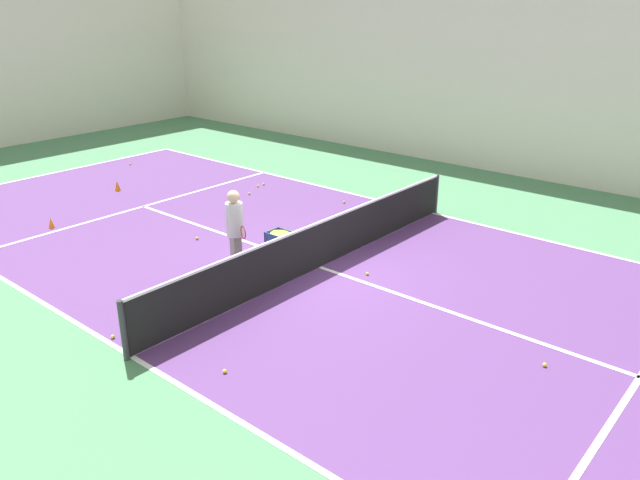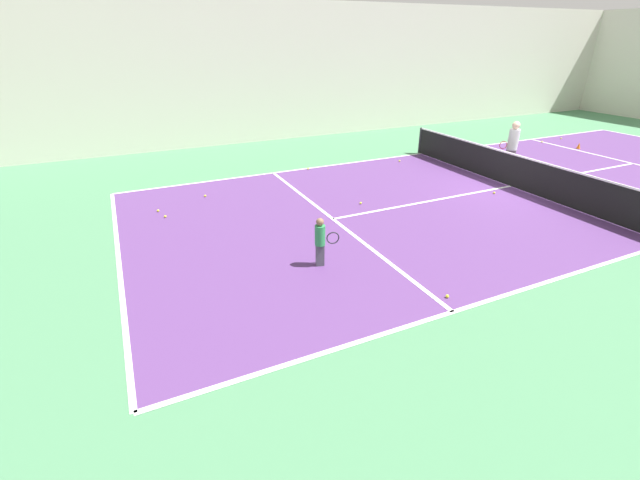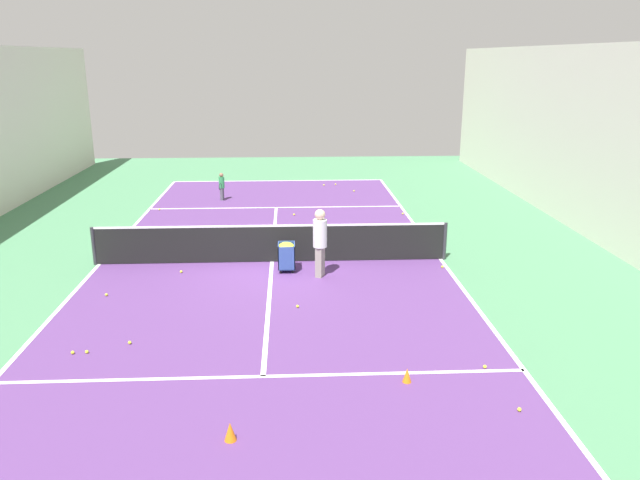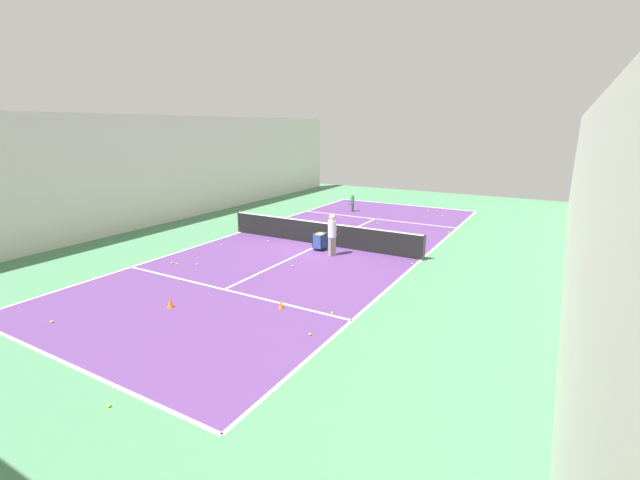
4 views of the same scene
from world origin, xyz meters
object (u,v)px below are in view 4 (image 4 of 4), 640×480
object	(u,v)px
player_near_baseline	(352,202)
training_cone_1	(281,304)
tennis_net	(320,233)
coach_at_net	(332,232)
ball_cart	(320,238)
training_cone_0	(170,303)

from	to	relation	value
player_near_baseline	training_cone_1	xyz separation A→B (m)	(-4.81, 15.04, -0.50)
tennis_net	coach_at_net	xyz separation A→B (m)	(-1.31, 1.28, 0.49)
tennis_net	coach_at_net	distance (m)	1.89
player_near_baseline	training_cone_1	world-z (taller)	player_near_baseline
tennis_net	coach_at_net	size ratio (longest dim) A/B	5.46
tennis_net	ball_cart	bearing A→B (deg)	118.50
coach_at_net	training_cone_1	xyz separation A→B (m)	(-1.28, 5.69, -0.91)
coach_at_net	training_cone_1	world-z (taller)	coach_at_net
tennis_net	ball_cart	size ratio (longest dim) A/B	12.80
coach_at_net	ball_cart	bearing A→B (deg)	82.86
coach_at_net	tennis_net	bearing A→B (deg)	68.01
coach_at_net	training_cone_0	bearing A→B (deg)	-170.95
coach_at_net	training_cone_0	world-z (taller)	coach_at_net
coach_at_net	training_cone_0	xyz separation A→B (m)	(1.73, 7.32, -0.90)
tennis_net	training_cone_0	xyz separation A→B (m)	(0.42, 8.59, -0.41)
training_cone_1	player_near_baseline	bearing A→B (deg)	-72.27
training_cone_1	training_cone_0	bearing A→B (deg)	28.41
coach_at_net	ball_cart	distance (m)	1.14
tennis_net	training_cone_1	xyz separation A→B (m)	(-2.59, 6.97, -0.43)
tennis_net	training_cone_1	world-z (taller)	tennis_net
player_near_baseline	coach_at_net	bearing A→B (deg)	35.54
player_near_baseline	training_cone_0	bearing A→B (deg)	21.03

